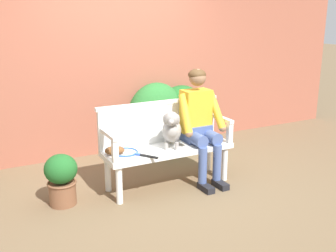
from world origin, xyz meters
TOP-DOWN VIEW (x-y plane):
  - ground_plane at (0.00, 0.00)m, footprint 40.00×40.00m
  - brick_garden_fence at (0.00, 1.59)m, footprint 8.00×0.30m
  - hedge_bush_mid_left at (0.45, 1.23)m, footprint 0.89×0.62m
  - hedge_bush_mid_right at (0.87, 1.24)m, footprint 0.87×0.62m
  - garden_bench at (0.00, 0.00)m, footprint 1.52×0.48m
  - bench_backrest at (0.00, 0.21)m, footprint 1.56×0.06m
  - bench_armrest_left_end at (-0.72, -0.09)m, footprint 0.06×0.48m
  - bench_armrest_right_end at (0.72, -0.09)m, footprint 0.06×0.48m
  - person_seated at (0.41, -0.01)m, footprint 0.56×0.64m
  - dog_on_bench at (0.02, -0.06)m, footprint 0.35×0.44m
  - tennis_racket at (-0.50, 0.01)m, footprint 0.45×0.55m
  - baseball_glove at (-0.64, 0.04)m, footprint 0.25×0.21m
  - potted_plant at (-1.22, 0.08)m, footprint 0.34×0.34m

SIDE VIEW (x-z plane):
  - ground_plane at x=0.00m, z-range 0.00..0.00m
  - potted_plant at x=-1.22m, z-range 0.02..0.58m
  - garden_bench at x=0.00m, z-range 0.17..0.65m
  - hedge_bush_mid_right at x=0.87m, z-range 0.00..0.93m
  - tennis_racket at x=-0.50m, z-range 0.47..0.50m
  - hedge_bush_mid_left at x=0.45m, z-range 0.00..1.01m
  - baseball_glove at x=-0.64m, z-range 0.48..0.57m
  - bench_armrest_left_end at x=-0.72m, z-range 0.54..0.82m
  - bench_armrest_right_end at x=0.72m, z-range 0.54..0.82m
  - dog_on_bench at x=0.02m, z-range 0.48..0.94m
  - bench_backrest at x=0.00m, z-range 0.48..0.98m
  - person_seated at x=0.41m, z-range 0.07..1.42m
  - brick_garden_fence at x=0.00m, z-range 0.00..2.63m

